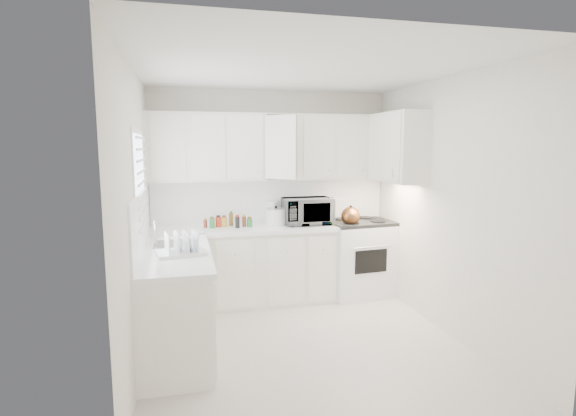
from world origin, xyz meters
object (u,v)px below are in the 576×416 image
object	(u,v)px
tea_kettle	(351,215)
microwave	(307,208)
rice_cooker	(276,216)
dish_rack	(180,242)
stove	(358,247)
utensil_crock	(331,210)

from	to	relation	value
tea_kettle	microwave	bearing A→B (deg)	138.13
rice_cooker	dish_rack	xyz separation A→B (m)	(-1.14, -1.24, -0.01)
tea_kettle	stove	bearing A→B (deg)	17.77
stove	microwave	bearing A→B (deg)	174.24
tea_kettle	utensil_crock	distance (m)	0.25
utensil_crock	dish_rack	xyz separation A→B (m)	(-1.81, -1.12, -0.06)
dish_rack	utensil_crock	bearing A→B (deg)	22.56
tea_kettle	microwave	distance (m)	0.54
rice_cooker	utensil_crock	world-z (taller)	utensil_crock
stove	tea_kettle	xyz separation A→B (m)	(-0.18, -0.16, 0.46)
stove	rice_cooker	xyz separation A→B (m)	(-1.08, 0.02, 0.45)
stove	utensil_crock	world-z (taller)	utensil_crock
utensil_crock	microwave	bearing A→B (deg)	160.48
utensil_crock	stove	bearing A→B (deg)	12.29
microwave	tea_kettle	bearing A→B (deg)	-18.93
microwave	rice_cooker	distance (m)	0.40
rice_cooker	dish_rack	distance (m)	1.68
stove	utensil_crock	distance (m)	0.66
tea_kettle	dish_rack	distance (m)	2.30
utensil_crock	tea_kettle	bearing A→B (deg)	-16.25
tea_kettle	utensil_crock	xyz separation A→B (m)	(-0.24, 0.07, 0.05)
utensil_crock	dish_rack	distance (m)	2.13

